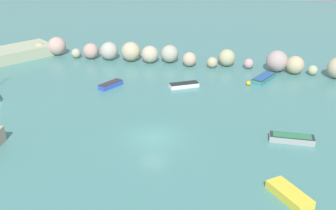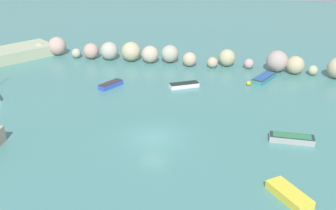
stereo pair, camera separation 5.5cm
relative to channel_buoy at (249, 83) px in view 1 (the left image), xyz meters
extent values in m
plane|color=#447E7A|center=(-7.43, -15.41, -0.27)|extent=(160.00, 160.00, 0.00)
cube|color=#A1A98A|center=(-32.90, 3.58, 0.50)|extent=(8.93, 9.93, 1.54)
sphere|color=tan|center=(-30.75, 5.24, 0.66)|extent=(1.87, 1.87, 1.87)
sphere|color=tan|center=(-28.31, 5.95, 1.06)|extent=(2.66, 2.66, 2.66)
sphere|color=#A1A289|center=(-24.94, 5.21, 0.41)|extent=(1.37, 1.37, 1.37)
sphere|color=tan|center=(-22.70, 5.41, 0.85)|extent=(2.24, 2.24, 2.24)
sphere|color=#A4A092|center=(-19.98, 5.63, 1.00)|extent=(2.54, 2.54, 2.54)
sphere|color=tan|center=(-16.78, 5.80, 1.08)|extent=(2.71, 2.71, 2.71)
sphere|color=#B2A48C|center=(-13.96, 5.68, 0.92)|extent=(2.38, 2.38, 2.38)
sphere|color=#A19D8D|center=(-11.31, 6.47, 0.95)|extent=(2.45, 2.45, 2.45)
sphere|color=tan|center=(-8.30, 5.45, 0.69)|extent=(1.93, 1.93, 1.93)
sphere|color=tan|center=(-5.20, 5.57, 0.46)|extent=(1.46, 1.46, 1.46)
sphere|color=tan|center=(-3.40, 6.80, 0.88)|extent=(2.30, 2.30, 2.30)
sphere|color=#AD8E8B|center=(-0.41, 6.41, 0.40)|extent=(1.34, 1.34, 1.34)
sphere|color=#A08C86|center=(3.19, 6.10, 1.13)|extent=(2.80, 2.80, 2.80)
sphere|color=tan|center=(5.47, 5.72, 0.89)|extent=(2.33, 2.33, 2.33)
sphere|color=#A0A680|center=(7.71, 5.74, 0.36)|extent=(1.28, 1.28, 1.28)
sphere|color=gold|center=(0.00, 0.00, 0.00)|extent=(0.55, 0.55, 0.55)
cube|color=#2B4DB5|center=(-15.84, -4.53, 0.00)|extent=(2.24, 3.25, 0.54)
cube|color=#322930|center=(-15.84, -4.53, 0.30)|extent=(2.19, 3.19, 0.06)
cube|color=teal|center=(1.75, 2.25, -0.02)|extent=(3.01, 4.53, 0.50)
cube|color=#263126|center=(1.75, 2.25, 0.26)|extent=(2.95, 4.44, 0.06)
cube|color=#234C93|center=(1.75, 2.25, 0.27)|extent=(2.56, 3.85, 0.08)
cube|color=gray|center=(4.58, -13.08, 0.00)|extent=(3.91, 1.27, 0.55)
cube|color=#1E2C30|center=(4.58, -13.08, 0.31)|extent=(3.84, 1.24, 0.06)
cube|color=#2D7047|center=(4.58, -13.08, 0.32)|extent=(3.33, 1.08, 0.08)
cube|color=silver|center=(-7.40, -2.39, -0.05)|extent=(3.55, 2.73, 0.45)
cube|color=black|center=(-7.40, -2.39, 0.21)|extent=(3.47, 2.68, 0.06)
cube|color=gold|center=(4.15, -21.53, 0.04)|extent=(3.34, 3.59, 0.62)
camera|label=1|loc=(1.46, -46.01, 17.18)|focal=42.98mm
camera|label=2|loc=(1.52, -45.99, 17.18)|focal=42.98mm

